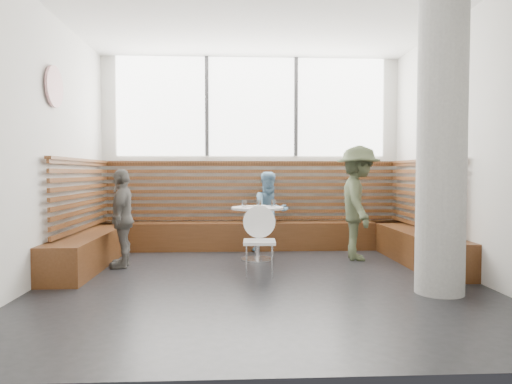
{
  "coord_description": "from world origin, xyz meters",
  "views": [
    {
      "loc": [
        -0.31,
        -5.24,
        1.27
      ],
      "look_at": [
        0.0,
        1.0,
        1.0
      ],
      "focal_mm": 32.0,
      "sensor_mm": 36.0,
      "label": 1
    }
  ],
  "objects_px": {
    "adult_man": "(358,203)",
    "child_left": "(122,218)",
    "cafe_chair": "(259,235)",
    "cafe_table": "(257,222)",
    "concrete_column": "(442,140)",
    "child_back": "(270,212)"
  },
  "relations": [
    {
      "from": "adult_man",
      "to": "child_left",
      "type": "bearing_deg",
      "value": 104.03
    },
    {
      "from": "adult_man",
      "to": "cafe_chair",
      "type": "bearing_deg",
      "value": 129.48
    },
    {
      "from": "cafe_table",
      "to": "cafe_chair",
      "type": "xyz_separation_m",
      "value": [
        -0.03,
        -0.92,
        -0.06
      ]
    },
    {
      "from": "cafe_table",
      "to": "child_left",
      "type": "distance_m",
      "value": 1.87
    },
    {
      "from": "concrete_column",
      "to": "child_back",
      "type": "bearing_deg",
      "value": 121.27
    },
    {
      "from": "child_back",
      "to": "child_left",
      "type": "height_order",
      "value": "child_left"
    },
    {
      "from": "adult_man",
      "to": "concrete_column",
      "type": "bearing_deg",
      "value": -161.68
    },
    {
      "from": "cafe_table",
      "to": "adult_man",
      "type": "height_order",
      "value": "adult_man"
    },
    {
      "from": "cafe_table",
      "to": "child_left",
      "type": "height_order",
      "value": "child_left"
    },
    {
      "from": "child_back",
      "to": "concrete_column",
      "type": "bearing_deg",
      "value": -80.23
    },
    {
      "from": "adult_man",
      "to": "child_left",
      "type": "height_order",
      "value": "adult_man"
    },
    {
      "from": "cafe_table",
      "to": "child_back",
      "type": "height_order",
      "value": "child_back"
    },
    {
      "from": "child_back",
      "to": "adult_man",
      "type": "bearing_deg",
      "value": -51.46
    },
    {
      "from": "concrete_column",
      "to": "child_back",
      "type": "distance_m",
      "value": 3.18
    },
    {
      "from": "concrete_column",
      "to": "cafe_chair",
      "type": "xyz_separation_m",
      "value": [
        -1.84,
        0.96,
        -1.1
      ]
    },
    {
      "from": "child_back",
      "to": "cafe_table",
      "type": "bearing_deg",
      "value": -130.34
    },
    {
      "from": "concrete_column",
      "to": "child_back",
      "type": "xyz_separation_m",
      "value": [
        -1.57,
        2.59,
        -0.96
      ]
    },
    {
      "from": "cafe_table",
      "to": "cafe_chair",
      "type": "distance_m",
      "value": 0.92
    },
    {
      "from": "cafe_table",
      "to": "child_back",
      "type": "xyz_separation_m",
      "value": [
        0.24,
        0.71,
        0.09
      ]
    },
    {
      "from": "concrete_column",
      "to": "child_back",
      "type": "height_order",
      "value": "concrete_column"
    },
    {
      "from": "concrete_column",
      "to": "cafe_table",
      "type": "bearing_deg",
      "value": 133.91
    },
    {
      "from": "cafe_table",
      "to": "child_back",
      "type": "relative_size",
      "value": 0.6
    }
  ]
}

